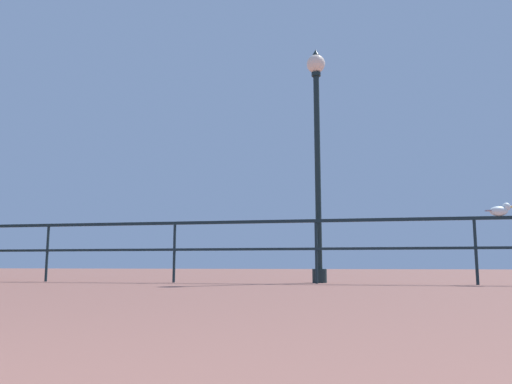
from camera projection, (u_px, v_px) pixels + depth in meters
pier_railing at (316, 235)px, 7.86m from camera, size 23.16×0.05×0.99m
lamppost_center at (317, 138)px, 8.40m from camera, size 0.31×0.31×3.91m
seagull_on_rail at (500, 210)px, 7.38m from camera, size 0.41×0.21×0.19m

